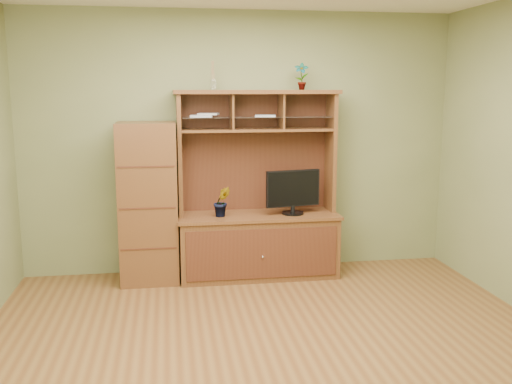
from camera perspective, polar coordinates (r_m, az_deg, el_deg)
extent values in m
cube|color=brown|center=(4.42, 1.87, -15.46)|extent=(4.50, 4.00, 0.02)
cube|color=olive|center=(6.00, -1.62, 4.92)|extent=(4.50, 0.02, 2.70)
cube|color=olive|center=(2.12, 12.24, -5.29)|extent=(4.50, 0.02, 2.70)
cube|color=#4F2A16|center=(5.91, 0.21, -5.43)|extent=(1.60, 0.55, 0.62)
cube|color=#3E1C11|center=(5.64, 0.66, -6.19)|extent=(1.50, 0.01, 0.50)
sphere|color=silver|center=(5.64, 0.68, -6.53)|extent=(0.02, 0.02, 0.02)
cube|color=#4F2A16|center=(5.83, 0.21, -2.35)|extent=(1.64, 0.59, 0.03)
cube|color=#4F2A16|center=(5.76, -7.65, 3.85)|extent=(0.04, 0.35, 1.25)
cube|color=#4F2A16|center=(5.99, 7.47, 4.11)|extent=(0.04, 0.35, 1.25)
cube|color=#3E1C11|center=(5.98, -0.18, 4.19)|extent=(1.52, 0.02, 1.25)
cube|color=#4F2A16|center=(5.79, 0.06, 9.98)|extent=(1.66, 0.40, 0.04)
cube|color=#4F2A16|center=(5.80, 0.06, 6.23)|extent=(1.52, 0.32, 0.02)
cube|color=#4F2A16|center=(5.76, -2.46, 8.04)|extent=(0.02, 0.31, 0.35)
cube|color=#4F2A16|center=(5.84, 2.54, 8.07)|extent=(0.02, 0.31, 0.35)
cube|color=silver|center=(5.79, 0.07, 7.50)|extent=(1.50, 0.27, 0.01)
cylinder|color=black|center=(5.83, 3.70, -2.11)|extent=(0.22, 0.22, 0.02)
cylinder|color=black|center=(5.82, 3.70, -1.67)|extent=(0.04, 0.04, 0.07)
cube|color=black|center=(5.78, 3.72, 0.37)|extent=(0.57, 0.15, 0.37)
imported|color=#33551D|center=(5.69, -3.43, -0.96)|extent=(0.17, 0.14, 0.30)
imported|color=#376523|center=(5.88, 4.57, 11.47)|extent=(0.16, 0.13, 0.27)
cylinder|color=silver|center=(5.74, -4.33, 10.65)|extent=(0.06, 0.06, 0.10)
cylinder|color=#96734B|center=(5.74, -4.35, 12.07)|extent=(0.04, 0.04, 0.18)
cube|color=silver|center=(5.73, -5.49, 7.57)|extent=(0.23, 0.19, 0.02)
cube|color=silver|center=(5.74, -4.79, 7.79)|extent=(0.23, 0.20, 0.02)
cube|color=silver|center=(5.81, 0.94, 7.64)|extent=(0.23, 0.19, 0.02)
cube|color=#4F2A16|center=(5.75, -10.71, -1.08)|extent=(0.57, 0.51, 1.59)
cube|color=#3E1C11|center=(5.59, -10.65, -5.60)|extent=(0.53, 0.01, 0.02)
cube|color=#3E1C11|center=(5.50, -10.79, -1.60)|extent=(0.53, 0.01, 0.01)
cube|color=#3E1C11|center=(5.43, -10.93, 2.51)|extent=(0.53, 0.01, 0.02)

